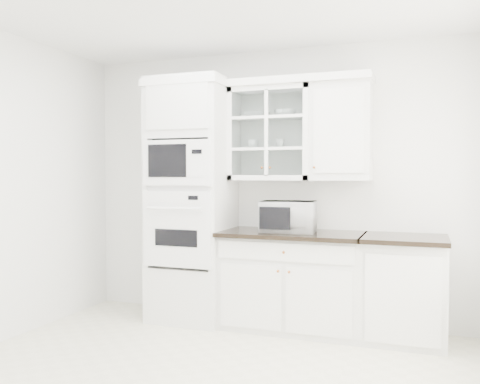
% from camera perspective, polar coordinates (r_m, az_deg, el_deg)
% --- Properties ---
extents(ground, '(4.00, 3.50, 0.01)m').
position_cam_1_polar(ground, '(3.78, -4.35, -20.62)').
color(ground, beige).
rests_on(ground, ground).
extents(room_shell, '(4.00, 3.50, 2.70)m').
position_cam_1_polar(room_shell, '(3.89, -1.78, 6.75)').
color(room_shell, white).
rests_on(room_shell, ground).
extents(oven_column, '(0.76, 0.68, 2.40)m').
position_cam_1_polar(oven_column, '(5.10, -5.44, -0.90)').
color(oven_column, white).
rests_on(oven_column, ground).
extents(base_cabinet_run, '(1.32, 0.67, 0.92)m').
position_cam_1_polar(base_cabinet_run, '(4.87, 5.91, -9.80)').
color(base_cabinet_run, white).
rests_on(base_cabinet_run, ground).
extents(extra_base_cabinet, '(0.72, 0.67, 0.92)m').
position_cam_1_polar(extra_base_cabinet, '(4.73, 17.94, -10.24)').
color(extra_base_cabinet, white).
rests_on(extra_base_cabinet, ground).
extents(upper_cabinet_glass, '(0.80, 0.33, 0.90)m').
position_cam_1_polar(upper_cabinet_glass, '(4.98, 3.55, 6.52)').
color(upper_cabinet_glass, white).
rests_on(upper_cabinet_glass, room_shell).
extents(upper_cabinet_solid, '(0.55, 0.33, 0.90)m').
position_cam_1_polar(upper_cabinet_solid, '(4.83, 11.30, 6.63)').
color(upper_cabinet_solid, white).
rests_on(upper_cabinet_solid, room_shell).
extents(crown_molding, '(2.14, 0.38, 0.07)m').
position_cam_1_polar(crown_molding, '(5.05, 2.31, 12.02)').
color(crown_molding, white).
rests_on(crown_molding, room_shell).
extents(countertop_microwave, '(0.53, 0.46, 0.29)m').
position_cam_1_polar(countertop_microwave, '(4.75, 5.46, -2.75)').
color(countertop_microwave, white).
rests_on(countertop_microwave, base_cabinet_run).
extents(bowl_a, '(0.24, 0.24, 0.06)m').
position_cam_1_polar(bowl_a, '(5.06, 1.92, 8.61)').
color(bowl_a, white).
rests_on(bowl_a, upper_cabinet_glass).
extents(bowl_b, '(0.23, 0.23, 0.07)m').
position_cam_1_polar(bowl_b, '(4.95, 5.08, 8.78)').
color(bowl_b, white).
rests_on(bowl_b, upper_cabinet_glass).
extents(cup_a, '(0.12, 0.12, 0.09)m').
position_cam_1_polar(cup_a, '(5.01, 1.48, 5.39)').
color(cup_a, white).
rests_on(cup_a, upper_cabinet_glass).
extents(cup_b, '(0.12, 0.12, 0.09)m').
position_cam_1_polar(cup_b, '(4.95, 4.50, 5.45)').
color(cup_b, white).
rests_on(cup_b, upper_cabinet_glass).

